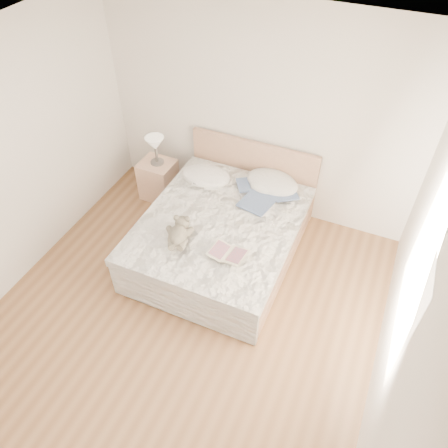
% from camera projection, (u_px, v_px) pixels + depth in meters
% --- Properties ---
extents(floor, '(4.00, 4.50, 0.00)m').
position_uv_depth(floor, '(178.00, 326.00, 4.67)').
color(floor, brown).
rests_on(floor, ground).
extents(ceiling, '(4.00, 4.50, 0.00)m').
position_uv_depth(ceiling, '(147.00, 91.00, 2.80)').
color(ceiling, white).
rests_on(ceiling, ground).
extents(wall_back, '(4.00, 0.02, 2.70)m').
position_uv_depth(wall_back, '(258.00, 115.00, 5.22)').
color(wall_back, silver).
rests_on(wall_back, ground).
extents(wall_right, '(0.02, 4.50, 2.70)m').
position_uv_depth(wall_right, '(408.00, 317.00, 3.16)').
color(wall_right, silver).
rests_on(wall_right, ground).
extents(window, '(0.02, 1.30, 1.10)m').
position_uv_depth(window, '(415.00, 278.00, 3.29)').
color(window, white).
rests_on(window, wall_right).
extents(bed, '(1.72, 2.14, 1.00)m').
position_uv_depth(bed, '(223.00, 233.00, 5.25)').
color(bed, tan).
rests_on(bed, floor).
extents(nightstand, '(0.46, 0.41, 0.56)m').
position_uv_depth(nightstand, '(159.00, 180.00, 6.05)').
color(nightstand, tan).
rests_on(nightstand, floor).
extents(table_lamp, '(0.30, 0.30, 0.39)m').
position_uv_depth(table_lamp, '(155.00, 145.00, 5.66)').
color(table_lamp, '#504A45').
rests_on(table_lamp, nightstand).
extents(pillow_left, '(0.65, 0.47, 0.19)m').
position_uv_depth(pillow_left, '(206.00, 176.00, 5.52)').
color(pillow_left, white).
rests_on(pillow_left, bed).
extents(pillow_middle, '(0.76, 0.60, 0.20)m').
position_uv_depth(pillow_middle, '(272.00, 182.00, 5.43)').
color(pillow_middle, silver).
rests_on(pillow_middle, bed).
extents(pillow_right, '(0.61, 0.51, 0.16)m').
position_uv_depth(pillow_right, '(271.00, 185.00, 5.38)').
color(pillow_right, white).
rests_on(pillow_right, bed).
extents(blouse, '(0.67, 0.70, 0.02)m').
position_uv_depth(blouse, '(260.00, 199.00, 5.21)').
color(blouse, '#37486E').
rests_on(blouse, bed).
extents(photo_book, '(0.42, 0.36, 0.03)m').
position_uv_depth(photo_book, '(205.00, 182.00, 5.44)').
color(photo_book, silver).
rests_on(photo_book, bed).
extents(childrens_book, '(0.42, 0.31, 0.03)m').
position_uv_depth(childrens_book, '(228.00, 254.00, 4.58)').
color(childrens_book, beige).
rests_on(childrens_book, bed).
extents(teddy_bear, '(0.37, 0.44, 0.20)m').
position_uv_depth(teddy_bear, '(178.00, 240.00, 4.69)').
color(teddy_bear, '#655D4E').
rests_on(teddy_bear, bed).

